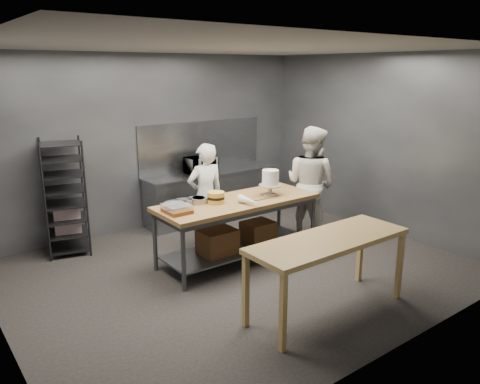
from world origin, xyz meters
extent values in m
plane|color=black|center=(0.00, 0.00, 0.00)|extent=(6.00, 6.00, 0.00)
cube|color=#4C4F54|center=(0.00, 2.50, 1.50)|extent=(6.00, 0.04, 3.00)
cube|color=olive|center=(0.19, 0.27, 0.89)|extent=(2.40, 0.90, 0.06)
cube|color=#47494C|center=(0.19, 0.27, 0.20)|extent=(2.25, 0.75, 0.03)
cylinder|color=#47494C|center=(-0.95, -0.12, 0.43)|extent=(0.06, 0.06, 0.86)
cylinder|color=#47494C|center=(-0.95, 0.66, 0.43)|extent=(0.06, 0.06, 0.86)
cylinder|color=#47494C|center=(1.33, -0.12, 0.43)|extent=(0.06, 0.06, 0.86)
cylinder|color=#47494C|center=(1.33, 0.66, 0.43)|extent=(0.06, 0.06, 0.86)
cube|color=brown|center=(-0.19, 0.23, 0.39)|extent=(0.50, 0.40, 0.35)
cube|color=brown|center=(0.58, 0.28, 0.36)|extent=(0.45, 0.38, 0.30)
cube|color=olive|center=(0.12, -1.54, 0.87)|extent=(2.00, 0.70, 0.06)
cube|color=olive|center=(-0.83, -1.84, 0.42)|extent=(0.06, 0.06, 0.84)
cube|color=olive|center=(-0.83, -1.24, 0.42)|extent=(0.06, 0.06, 0.84)
cube|color=olive|center=(1.07, -1.84, 0.42)|extent=(0.06, 0.06, 0.84)
cube|color=olive|center=(1.07, -1.24, 0.42)|extent=(0.06, 0.06, 0.84)
cube|color=slate|center=(1.00, 2.18, 0.88)|extent=(2.60, 0.60, 0.04)
cube|color=slate|center=(1.00, 2.18, 0.43)|extent=(2.56, 0.56, 0.86)
cube|color=slate|center=(1.00, 2.48, 1.35)|extent=(2.60, 0.02, 0.90)
cube|color=black|center=(-1.68, 2.10, 0.88)|extent=(0.74, 0.78, 1.75)
cube|color=silver|center=(-1.68, 2.10, 0.54)|extent=(0.43, 0.33, 0.45)
imported|color=white|center=(0.14, 1.04, 0.82)|extent=(0.63, 0.45, 1.65)
imported|color=silver|center=(1.72, 0.33, 0.93)|extent=(0.87, 1.03, 1.86)
imported|color=black|center=(0.78, 2.18, 1.05)|extent=(0.54, 0.37, 0.30)
cylinder|color=#AFA48C|center=(0.74, 0.20, 0.93)|extent=(0.20, 0.20, 0.02)
cylinder|color=#AFA48C|center=(0.74, 0.20, 1.00)|extent=(0.06, 0.06, 0.12)
cylinder|color=#AFA48C|center=(0.74, 0.20, 1.07)|extent=(0.34, 0.34, 0.02)
cylinder|color=white|center=(0.74, 0.20, 1.19)|extent=(0.25, 0.25, 0.22)
cylinder|color=gold|center=(-0.14, 0.33, 0.95)|extent=(0.24, 0.24, 0.06)
cylinder|color=black|center=(-0.14, 0.33, 1.00)|extent=(0.24, 0.24, 0.04)
cylinder|color=gold|center=(-0.14, 0.33, 1.05)|extent=(0.24, 0.24, 0.06)
cylinder|color=gray|center=(-0.55, 0.52, 0.96)|extent=(0.24, 0.24, 0.07)
cylinder|color=gray|center=(-0.30, 0.49, 0.96)|extent=(0.24, 0.24, 0.07)
cylinder|color=gray|center=(-0.71, 0.47, 0.96)|extent=(0.30, 0.30, 0.07)
cylinder|color=gray|center=(-0.35, 0.50, 0.96)|extent=(0.24, 0.24, 0.07)
cone|color=white|center=(0.17, -0.03, 0.98)|extent=(0.16, 0.39, 0.12)
cube|color=slate|center=(0.48, 0.08, 0.92)|extent=(0.28, 0.02, 0.00)
cube|color=black|center=(0.30, 0.08, 0.93)|extent=(0.09, 0.02, 0.02)
cube|color=brown|center=(-0.80, 0.19, 0.95)|extent=(0.30, 0.20, 0.05)
cube|color=silver|center=(-0.80, 0.19, 1.00)|extent=(0.31, 0.21, 0.06)
cube|color=brown|center=(-0.80, 0.34, 0.95)|extent=(0.30, 0.20, 0.05)
cube|color=silver|center=(-0.80, 0.34, 1.00)|extent=(0.31, 0.21, 0.06)
camera|label=1|loc=(-3.64, -4.89, 2.74)|focal=35.00mm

